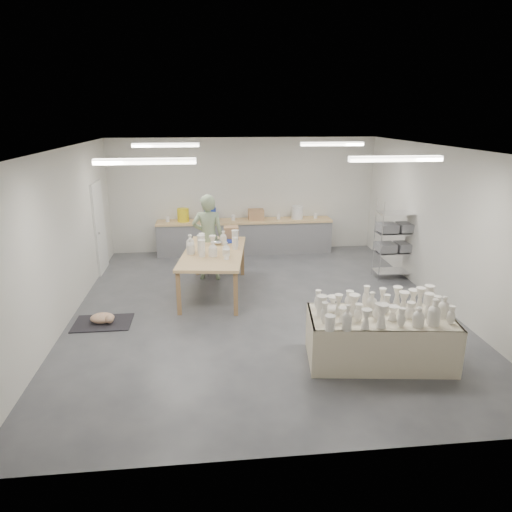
{
  "coord_description": "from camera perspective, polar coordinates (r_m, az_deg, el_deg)",
  "views": [
    {
      "loc": [
        -0.96,
        -8.03,
        3.56
      ],
      "look_at": [
        -0.1,
        -0.01,
        1.05
      ],
      "focal_mm": 32.0,
      "sensor_mm": 36.0,
      "label": 1
    }
  ],
  "objects": [
    {
      "name": "rug",
      "position": [
        8.65,
        -18.59,
        -7.92
      ],
      "size": [
        1.0,
        0.7,
        0.02
      ],
      "primitive_type": "cube",
      "color": "black",
      "rests_on": "ground"
    },
    {
      "name": "cat",
      "position": [
        8.59,
        -18.55,
        -7.35
      ],
      "size": [
        0.5,
        0.43,
        0.18
      ],
      "rotation": [
        0.0,
        0.0,
        0.39
      ],
      "color": "white",
      "rests_on": "rug"
    },
    {
      "name": "red_stool",
      "position": [
        10.58,
        -5.87,
        -0.87
      ],
      "size": [
        0.42,
        0.42,
        0.32
      ],
      "rotation": [
        0.0,
        0.0,
        0.31
      ],
      "color": "red",
      "rests_on": "ground"
    },
    {
      "name": "potter",
      "position": [
        10.13,
        -5.98,
        2.33
      ],
      "size": [
        0.75,
        0.53,
        1.92
      ],
      "primitive_type": "imported",
      "rotation": [
        0.0,
        0.0,
        3.04
      ],
      "color": "gray",
      "rests_on": "ground"
    },
    {
      "name": "wire_shelf",
      "position": [
        10.64,
        17.11,
        2.12
      ],
      "size": [
        0.88,
        0.48,
        1.8
      ],
      "color": "silver",
      "rests_on": "ground"
    },
    {
      "name": "back_counter",
      "position": [
        12.14,
        -1.45,
        2.61
      ],
      "size": [
        4.6,
        0.6,
        1.24
      ],
      "color": "tan",
      "rests_on": "ground"
    },
    {
      "name": "room",
      "position": [
        8.3,
        -0.14,
        6.83
      ],
      "size": [
        8.0,
        8.02,
        3.0
      ],
      "color": "#424449",
      "rests_on": "ground"
    },
    {
      "name": "drying_table",
      "position": [
        7.1,
        15.25,
        -9.54
      ],
      "size": [
        2.21,
        1.25,
        1.11
      ],
      "rotation": [
        0.0,
        0.0,
        -0.12
      ],
      "color": "olive",
      "rests_on": "ground"
    },
    {
      "name": "work_table",
      "position": [
        9.4,
        -5.24,
        0.75
      ],
      "size": [
        1.49,
        2.52,
        1.27
      ],
      "rotation": [
        0.0,
        0.0,
        -0.13
      ],
      "color": "tan",
      "rests_on": "ground"
    }
  ]
}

